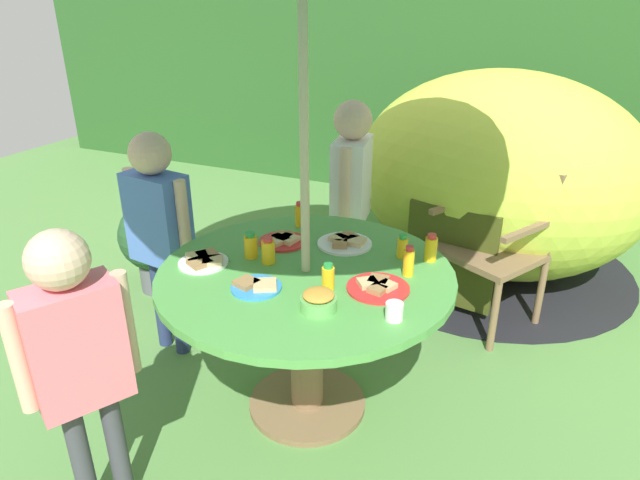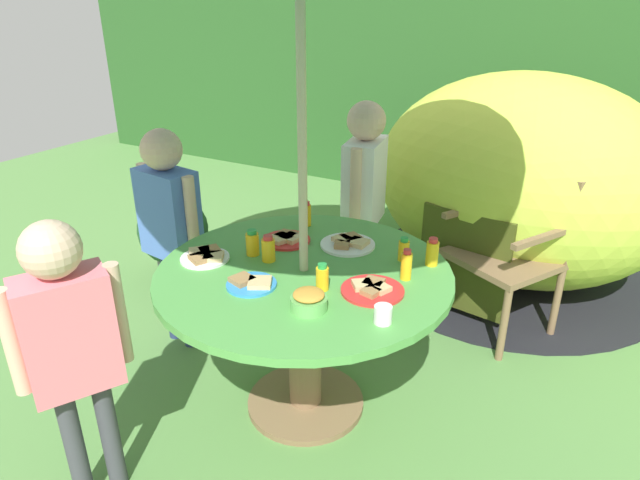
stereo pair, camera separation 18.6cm
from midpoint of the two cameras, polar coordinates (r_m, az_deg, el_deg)
name	(u,v)px [view 2 (the right image)]	position (r m, az deg, el deg)	size (l,w,h in m)	color
ground_plane	(306,406)	(2.70, 0.58, -16.70)	(10.00, 10.00, 0.02)	#548442
hedge_backdrop	(501,73)	(5.30, 19.07, 15.85)	(9.00, 0.70, 2.20)	#285623
garden_table	(304,303)	(2.38, 0.64, -6.58)	(1.23, 1.23, 0.71)	brown
wooden_chair	(515,242)	(3.23, 20.92, -0.18)	(0.67, 0.65, 0.90)	brown
dome_tent	(519,181)	(3.80, 21.14, 5.68)	(2.22, 2.22, 1.33)	#B2C63F
potted_plant	(174,234)	(3.63, -13.39, 0.56)	(0.44, 0.44, 0.59)	#595960
child_in_white_shirt	(364,182)	(3.11, 6.30, 5.90)	(0.23, 0.42, 1.24)	navy
child_in_blue_shirt	(169,213)	(2.83, -13.45, 2.64)	(0.40, 0.21, 1.17)	navy
child_in_pink_shirt	(69,333)	(2.02, -21.98, -8.95)	(0.28, 0.34, 1.12)	#3F3F47
snack_bowl	(309,300)	(2.01, 1.51, -6.28)	(0.14, 0.14, 0.08)	#66B259
plate_near_right	(205,256)	(2.41, -9.54, -1.69)	(0.21, 0.21, 0.03)	white
plate_center_front	(372,289)	(2.15, 7.85, -5.06)	(0.25, 0.25, 0.03)	red
plate_back_edge	(286,239)	(2.55, -1.41, 0.08)	(0.22, 0.22, 0.03)	red
plate_center_back	(348,243)	(2.52, 5.05, -0.36)	(0.25, 0.25, 0.03)	white
plate_mid_right	(252,283)	(2.18, -4.61, -4.50)	(0.20, 0.20, 0.03)	#338CD8
juice_bottle_near_left	(269,249)	(2.36, -3.02, -0.94)	(0.06, 0.06, 0.12)	yellow
juice_bottle_far_left	(432,252)	(2.38, 13.66, -1.29)	(0.05, 0.05, 0.12)	yellow
juice_bottle_far_right	(406,265)	(2.24, 11.22, -2.60)	(0.04, 0.04, 0.13)	yellow
juice_bottle_mid_left	(252,243)	(2.41, -4.77, -0.37)	(0.06, 0.06, 0.12)	yellow
juice_bottle_front_edge	(307,214)	(2.71, 0.58, 2.62)	(0.05, 0.05, 0.12)	yellow
juice_bottle_spot_a	(404,250)	(2.40, 10.80, -1.04)	(0.05, 0.05, 0.11)	yellow
juice_bottle_spot_b	(322,278)	(2.13, 2.75, -3.93)	(0.05, 0.05, 0.11)	yellow
cup_near	(383,314)	(1.96, 9.22, -7.62)	(0.06, 0.06, 0.06)	white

